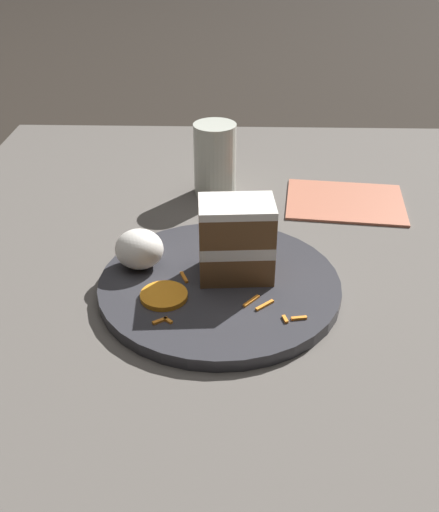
{
  "coord_description": "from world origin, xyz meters",
  "views": [
    {
      "loc": [
        -0.04,
        -0.68,
        0.47
      ],
      "look_at": [
        -0.05,
        -0.05,
        0.08
      ],
      "focal_mm": 42.0,
      "sensor_mm": 36.0,
      "label": 1
    }
  ],
  "objects": [
    {
      "name": "plate",
      "position": [
        -0.05,
        -0.05,
        0.04
      ],
      "size": [
        0.3,
        0.3,
        0.02
      ],
      "primitive_type": "cylinder",
      "color": "#333338",
      "rests_on": "dining_table"
    },
    {
      "name": "cake_slice",
      "position": [
        -0.03,
        -0.04,
        0.1
      ],
      "size": [
        0.1,
        0.07,
        0.1
      ],
      "rotation": [
        0.0,
        0.0,
        4.79
      ],
      "color": "brown",
      "rests_on": "plate"
    },
    {
      "name": "cream_dollop",
      "position": [
        -0.16,
        -0.02,
        0.07
      ],
      "size": [
        0.06,
        0.06,
        0.05
      ],
      "primitive_type": "ellipsoid",
      "color": "white",
      "rests_on": "plate"
    },
    {
      "name": "drinking_glass",
      "position": [
        -0.07,
        0.24,
        0.08
      ],
      "size": [
        0.07,
        0.07,
        0.12
      ],
      "color": "beige",
      "rests_on": "dining_table"
    },
    {
      "name": "menu_card",
      "position": [
        0.14,
        0.2,
        0.03
      ],
      "size": [
        0.2,
        0.17,
        0.0
      ],
      "primitive_type": "cube",
      "rotation": [
        0.0,
        0.0,
        4.6
      ],
      "color": "#B2664C",
      "rests_on": "dining_table"
    },
    {
      "name": "dining_table",
      "position": [
        0.0,
        0.0,
        0.02
      ],
      "size": [
        1.01,
        1.12,
        0.03
      ],
      "primitive_type": "cube",
      "color": "#56514C",
      "rests_on": "ground"
    },
    {
      "name": "ground_plane",
      "position": [
        0.0,
        0.0,
        0.0
      ],
      "size": [
        6.0,
        6.0,
        0.0
      ],
      "primitive_type": "plane",
      "color": "black",
      "rests_on": "ground"
    },
    {
      "name": "carrot_shreds_scatter",
      "position": [
        -0.04,
        -0.08,
        0.05
      ],
      "size": [
        0.18,
        0.19,
        0.0
      ],
      "color": "orange",
      "rests_on": "plate"
    },
    {
      "name": "orange_garnish",
      "position": [
        -0.12,
        -0.09,
        0.05
      ],
      "size": [
        0.06,
        0.06,
        0.01
      ],
      "primitive_type": "cylinder",
      "color": "orange",
      "rests_on": "plate"
    }
  ]
}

